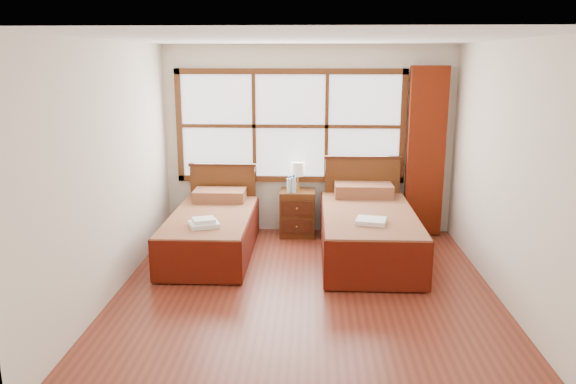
{
  "coord_description": "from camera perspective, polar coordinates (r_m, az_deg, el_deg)",
  "views": [
    {
      "loc": [
        0.05,
        -5.51,
        2.43
      ],
      "look_at": [
        -0.22,
        0.7,
        0.93
      ],
      "focal_mm": 35.0,
      "sensor_mm": 36.0,
      "label": 1
    }
  ],
  "objects": [
    {
      "name": "curtain",
      "position": [
        7.87,
        13.81,
        3.97
      ],
      "size": [
        0.5,
        0.16,
        2.3
      ],
      "primitive_type": "cube",
      "color": "maroon",
      "rests_on": "wall_back"
    },
    {
      "name": "ceiling",
      "position": [
        5.51,
        2.0,
        15.34
      ],
      "size": [
        4.5,
        4.5,
        0.0
      ],
      "primitive_type": "plane",
      "rotation": [
        3.14,
        0.0,
        0.0
      ],
      "color": "white",
      "rests_on": "wall_back"
    },
    {
      "name": "lamp",
      "position": [
        7.8,
        1.01,
        2.28
      ],
      "size": [
        0.19,
        0.19,
        0.37
      ],
      "color": "gold",
      "rests_on": "nightstand"
    },
    {
      "name": "bed_left",
      "position": [
        7.14,
        -7.72,
        -3.9
      ],
      "size": [
        1.01,
        2.03,
        0.98
      ],
      "color": "#3E1B0D",
      "rests_on": "floor"
    },
    {
      "name": "bottle_far",
      "position": [
        7.59,
        0.59,
        0.76
      ],
      "size": [
        0.06,
        0.06,
        0.24
      ],
      "color": "#BCE2F2",
      "rests_on": "nightstand"
    },
    {
      "name": "wall_left",
      "position": [
        5.99,
        -17.64,
        2.05
      ],
      "size": [
        0.0,
        4.5,
        4.5
      ],
      "primitive_type": "plane",
      "rotation": [
        1.57,
        0.0,
        1.57
      ],
      "color": "silver",
      "rests_on": "floor"
    },
    {
      "name": "bottle_near",
      "position": [
        7.59,
        0.08,
        0.69
      ],
      "size": [
        0.06,
        0.06,
        0.22
      ],
      "color": "#BCE2F2",
      "rests_on": "nightstand"
    },
    {
      "name": "window",
      "position": [
        7.78,
        0.23,
        6.7
      ],
      "size": [
        3.16,
        0.06,
        1.56
      ],
      "color": "white",
      "rests_on": "wall_back"
    },
    {
      "name": "towels_right",
      "position": [
        6.45,
        8.43,
        -2.93
      ],
      "size": [
        0.38,
        0.35,
        0.05
      ],
      "rotation": [
        0.0,
        0.0,
        -0.22
      ],
      "color": "white",
      "rests_on": "bed_right"
    },
    {
      "name": "wall_right",
      "position": [
        5.95,
        21.54,
        1.67
      ],
      "size": [
        0.0,
        4.5,
        4.5
      ],
      "primitive_type": "plane",
      "rotation": [
        1.57,
        0.0,
        -1.57
      ],
      "color": "silver",
      "rests_on": "floor"
    },
    {
      "name": "wall_back",
      "position": [
        7.84,
        2.08,
        5.27
      ],
      "size": [
        4.0,
        0.0,
        4.0
      ],
      "primitive_type": "plane",
      "rotation": [
        1.57,
        0.0,
        0.0
      ],
      "color": "silver",
      "rests_on": "floor"
    },
    {
      "name": "floor",
      "position": [
        6.02,
        1.79,
        -10.24
      ],
      "size": [
        4.5,
        4.5,
        0.0
      ],
      "primitive_type": "plane",
      "color": "maroon",
      "rests_on": "ground"
    },
    {
      "name": "bed_right",
      "position": [
        7.06,
        8.09,
        -3.83
      ],
      "size": [
        1.13,
        2.2,
        1.1
      ],
      "color": "#3E1B0D",
      "rests_on": "floor"
    },
    {
      "name": "towels_left",
      "position": [
        6.55,
        -8.53,
        -3.12
      ],
      "size": [
        0.4,
        0.38,
        0.1
      ],
      "rotation": [
        0.0,
        0.0,
        0.36
      ],
      "color": "white",
      "rests_on": "bed_left"
    },
    {
      "name": "nightstand",
      "position": [
        7.8,
        0.97,
        -2.14
      ],
      "size": [
        0.48,
        0.47,
        0.64
      ],
      "color": "#542B12",
      "rests_on": "floor"
    }
  ]
}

